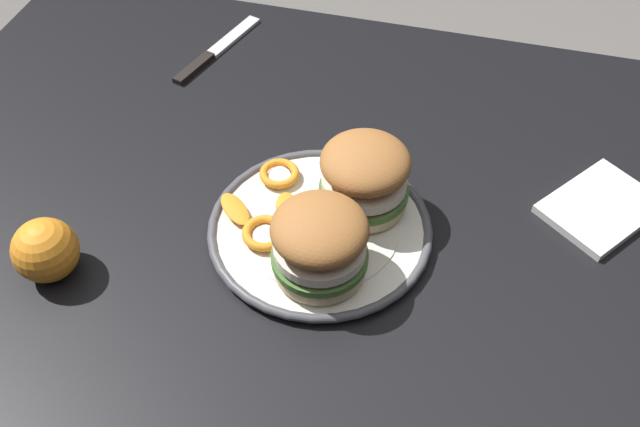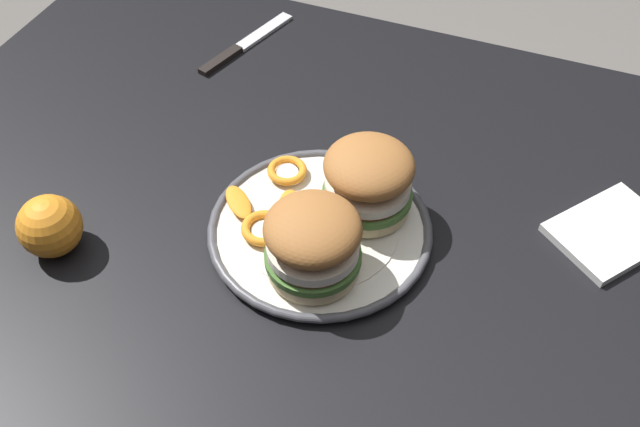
# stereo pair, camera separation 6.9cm
# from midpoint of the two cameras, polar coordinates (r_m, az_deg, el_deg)

# --- Properties ---
(dining_table) EXTENTS (1.32, 0.94, 0.75)m
(dining_table) POSITION_cam_midpoint_polar(r_m,az_deg,el_deg) (1.03, -1.72, -3.52)
(dining_table) COLOR black
(dining_table) RESTS_ON ground
(dinner_plate) EXTENTS (0.29, 0.29, 0.02)m
(dinner_plate) POSITION_cam_midpoint_polar(r_m,az_deg,el_deg) (0.92, -2.14, -1.36)
(dinner_plate) COLOR silver
(dinner_plate) RESTS_ON dining_table
(sandwich_half_left) EXTENTS (0.14, 0.14, 0.10)m
(sandwich_half_left) POSITION_cam_midpoint_polar(r_m,az_deg,el_deg) (0.91, 1.46, 3.02)
(sandwich_half_left) COLOR beige
(sandwich_half_left) RESTS_ON dinner_plate
(sandwich_half_right) EXTENTS (0.12, 0.12, 0.10)m
(sandwich_half_right) POSITION_cam_midpoint_polar(r_m,az_deg,el_deg) (0.83, -2.41, -2.40)
(sandwich_half_right) COLOR beige
(sandwich_half_right) RESTS_ON dinner_plate
(orange_peel_curled) EXTENTS (0.08, 0.08, 0.01)m
(orange_peel_curled) POSITION_cam_midpoint_polar(r_m,az_deg,el_deg) (0.98, -5.33, 3.15)
(orange_peel_curled) COLOR orange
(orange_peel_curled) RESTS_ON dinner_plate
(orange_peel_strip_long) EXTENTS (0.07, 0.09, 0.01)m
(orange_peel_strip_long) POSITION_cam_midpoint_polar(r_m,az_deg,el_deg) (0.93, -4.60, -0.10)
(orange_peel_strip_long) COLOR orange
(orange_peel_strip_long) RESTS_ON dinner_plate
(orange_peel_strip_short) EXTENTS (0.07, 0.07, 0.01)m
(orange_peel_strip_short) POSITION_cam_midpoint_polar(r_m,az_deg,el_deg) (0.94, -8.98, 0.29)
(orange_peel_strip_short) COLOR orange
(orange_peel_strip_short) RESTS_ON dinner_plate
(orange_peel_small_curl) EXTENTS (0.07, 0.07, 0.01)m
(orange_peel_small_curl) POSITION_cam_midpoint_polar(r_m,az_deg,el_deg) (0.91, -6.68, -1.68)
(orange_peel_small_curl) COLOR orange
(orange_peel_small_curl) RESTS_ON dinner_plate
(whole_orange) EXTENTS (0.08, 0.08, 0.08)m
(whole_orange) POSITION_cam_midpoint_polar(r_m,az_deg,el_deg) (0.94, -23.30, -2.84)
(whole_orange) COLOR orange
(whole_orange) RESTS_ON dining_table
(table_knife) EXTENTS (0.08, 0.22, 0.01)m
(table_knife) POSITION_cam_midpoint_polar(r_m,az_deg,el_deg) (1.24, -10.33, 12.51)
(table_knife) COLOR silver
(table_knife) RESTS_ON dining_table
(folded_napkin) EXTENTS (0.18, 0.19, 0.01)m
(folded_napkin) POSITION_cam_midpoint_polar(r_m,az_deg,el_deg) (1.01, 19.95, 0.39)
(folded_napkin) COLOR white
(folded_napkin) RESTS_ON dining_table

